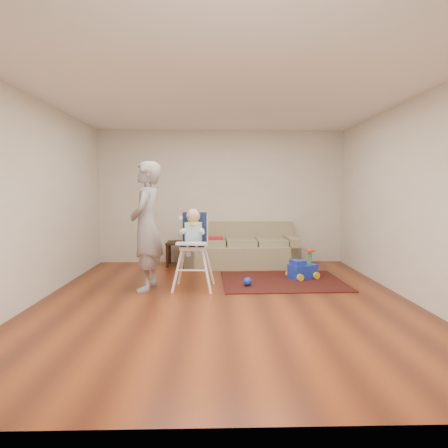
{
  "coord_description": "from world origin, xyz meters",
  "views": [
    {
      "loc": [
        -0.13,
        -4.96,
        1.48
      ],
      "look_at": [
        0.0,
        0.4,
        1.0
      ],
      "focal_mm": 30.0,
      "sensor_mm": 36.0,
      "label": 1
    }
  ],
  "objects_px": {
    "side_table": "(179,254)",
    "toy_ball": "(247,282)",
    "sofa": "(241,245)",
    "high_chair": "(194,250)",
    "adult": "(146,226)",
    "ride_on_toy": "(303,264)"
  },
  "relations": [
    {
      "from": "side_table",
      "to": "toy_ball",
      "type": "xyz_separation_m",
      "value": [
        1.21,
        -1.69,
        -0.15
      ]
    },
    {
      "from": "sofa",
      "to": "toy_ball",
      "type": "bearing_deg",
      "value": -91.83
    },
    {
      "from": "sofa",
      "to": "high_chair",
      "type": "relative_size",
      "value": 1.81
    },
    {
      "from": "toy_ball",
      "to": "adult",
      "type": "relative_size",
      "value": 0.07
    },
    {
      "from": "side_table",
      "to": "sofa",
      "type": "bearing_deg",
      "value": -3.58
    },
    {
      "from": "high_chair",
      "to": "toy_ball",
      "type": "bearing_deg",
      "value": 9.67
    },
    {
      "from": "toy_ball",
      "to": "high_chair",
      "type": "bearing_deg",
      "value": -174.42
    },
    {
      "from": "side_table",
      "to": "adult",
      "type": "distance_m",
      "value": 1.96
    },
    {
      "from": "ride_on_toy",
      "to": "adult",
      "type": "distance_m",
      "value": 2.65
    },
    {
      "from": "side_table",
      "to": "toy_ball",
      "type": "bearing_deg",
      "value": -54.34
    },
    {
      "from": "side_table",
      "to": "ride_on_toy",
      "type": "relative_size",
      "value": 0.98
    },
    {
      "from": "side_table",
      "to": "high_chair",
      "type": "distance_m",
      "value": 1.85
    },
    {
      "from": "ride_on_toy",
      "to": "toy_ball",
      "type": "height_order",
      "value": "ride_on_toy"
    },
    {
      "from": "side_table",
      "to": "ride_on_toy",
      "type": "height_order",
      "value": "ride_on_toy"
    },
    {
      "from": "ride_on_toy",
      "to": "toy_ball",
      "type": "xyz_separation_m",
      "value": [
        -0.97,
        -0.49,
        -0.17
      ]
    },
    {
      "from": "ride_on_toy",
      "to": "adult",
      "type": "xyz_separation_m",
      "value": [
        -2.49,
        -0.6,
        0.7
      ]
    },
    {
      "from": "side_table",
      "to": "ride_on_toy",
      "type": "bearing_deg",
      "value": -28.7
    },
    {
      "from": "ride_on_toy",
      "to": "high_chair",
      "type": "relative_size",
      "value": 0.39
    },
    {
      "from": "sofa",
      "to": "adult",
      "type": "relative_size",
      "value": 1.16
    },
    {
      "from": "side_table",
      "to": "adult",
      "type": "relative_size",
      "value": 0.25
    },
    {
      "from": "ride_on_toy",
      "to": "high_chair",
      "type": "xyz_separation_m",
      "value": [
        -1.79,
        -0.57,
        0.33
      ]
    },
    {
      "from": "sofa",
      "to": "side_table",
      "type": "distance_m",
      "value": 1.23
    }
  ]
}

